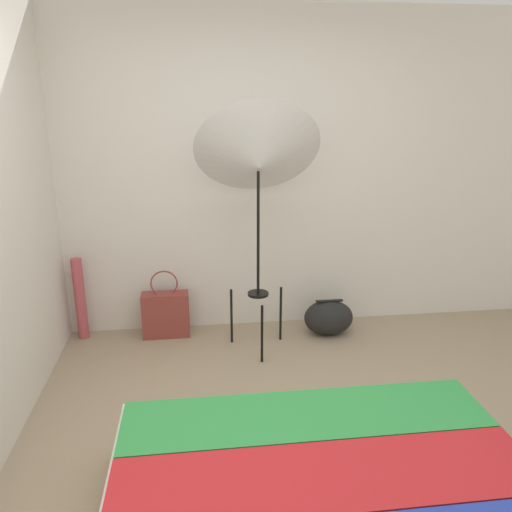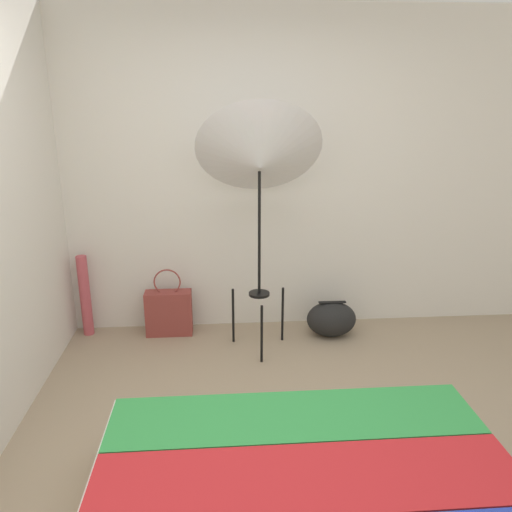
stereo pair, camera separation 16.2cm
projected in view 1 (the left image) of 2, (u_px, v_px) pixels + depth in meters
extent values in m
plane|color=gray|center=(289.00, 493.00, 2.51)|extent=(14.00, 14.00, 0.00)
cube|color=silver|center=(246.00, 176.00, 4.06)|extent=(8.00, 0.05, 2.60)
cube|color=silver|center=(3.00, 207.00, 2.89)|extent=(0.05, 8.00, 2.60)
cube|color=red|center=(328.00, 478.00, 2.09)|extent=(1.82, 0.42, 0.04)
cube|color=green|center=(306.00, 417.00, 2.50)|extent=(1.82, 0.42, 0.04)
cylinder|color=black|center=(262.00, 334.00, 3.70)|extent=(0.02, 0.02, 0.46)
cylinder|color=black|center=(232.00, 316.00, 4.01)|extent=(0.02, 0.02, 0.46)
cylinder|color=black|center=(281.00, 314.00, 4.06)|extent=(0.02, 0.02, 0.46)
cylinder|color=black|center=(258.00, 294.00, 3.85)|extent=(0.16, 0.16, 0.02)
cylinder|color=black|center=(258.00, 229.00, 3.70)|extent=(0.02, 0.02, 1.04)
cone|color=silver|center=(258.00, 158.00, 3.54)|extent=(0.92, 0.75, 0.81)
cube|color=brown|center=(166.00, 315.00, 4.14)|extent=(0.38, 0.15, 0.38)
torus|color=brown|center=(164.00, 284.00, 4.05)|extent=(0.22, 0.01, 0.22)
ellipsoid|color=black|center=(329.00, 318.00, 4.18)|extent=(0.41, 0.30, 0.30)
cube|color=black|center=(329.00, 301.00, 4.14)|extent=(0.23, 0.04, 0.01)
cylinder|color=#BC4C56|center=(80.00, 299.00, 4.06)|extent=(0.09, 0.09, 0.69)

